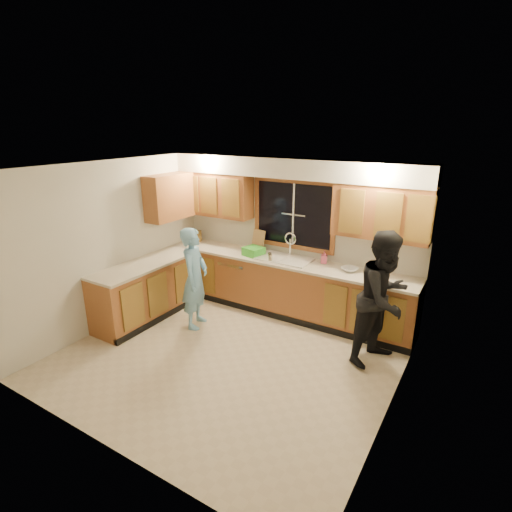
% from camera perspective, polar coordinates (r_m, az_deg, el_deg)
% --- Properties ---
extents(floor, '(4.20, 4.20, 0.00)m').
position_cam_1_polar(floor, '(5.56, -3.99, -14.16)').
color(floor, beige).
rests_on(floor, ground).
extents(ceiling, '(4.20, 4.20, 0.00)m').
position_cam_1_polar(ceiling, '(4.72, -4.68, 12.38)').
color(ceiling, white).
extents(wall_back, '(4.20, 0.00, 4.20)m').
position_cam_1_polar(wall_back, '(6.56, 5.34, 2.95)').
color(wall_back, beige).
rests_on(wall_back, ground).
extents(wall_left, '(0.00, 3.80, 3.80)m').
position_cam_1_polar(wall_left, '(6.40, -19.83, 1.51)').
color(wall_left, beige).
rests_on(wall_left, ground).
extents(wall_right, '(0.00, 3.80, 3.80)m').
position_cam_1_polar(wall_right, '(4.23, 19.76, -7.05)').
color(wall_right, beige).
rests_on(wall_right, ground).
extents(base_cabinets_back, '(4.20, 0.60, 0.88)m').
position_cam_1_polar(base_cabinets_back, '(6.57, 3.97, -4.46)').
color(base_cabinets_back, '#9B592D').
rests_on(base_cabinets_back, ground).
extents(base_cabinets_left, '(0.60, 1.90, 0.88)m').
position_cam_1_polar(base_cabinets_left, '(6.66, -15.13, -4.77)').
color(base_cabinets_left, '#9B592D').
rests_on(base_cabinets_left, ground).
extents(countertop_back, '(4.20, 0.63, 0.04)m').
position_cam_1_polar(countertop_back, '(6.40, 4.00, -0.71)').
color(countertop_back, beige).
rests_on(countertop_back, base_cabinets_back).
extents(countertop_left, '(0.63, 1.90, 0.04)m').
position_cam_1_polar(countertop_left, '(6.49, -15.37, -1.06)').
color(countertop_left, beige).
rests_on(countertop_left, base_cabinets_left).
extents(upper_cabinets_left, '(1.35, 0.33, 0.75)m').
position_cam_1_polar(upper_cabinets_left, '(7.03, -5.73, 8.77)').
color(upper_cabinets_left, '#9B592D').
rests_on(upper_cabinets_left, wall_back).
extents(upper_cabinets_right, '(1.35, 0.33, 0.75)m').
position_cam_1_polar(upper_cabinets_right, '(5.81, 17.55, 5.98)').
color(upper_cabinets_right, '#9B592D').
rests_on(upper_cabinets_right, wall_back).
extents(upper_cabinets_return, '(0.33, 0.90, 0.75)m').
position_cam_1_polar(upper_cabinets_return, '(6.89, -12.27, 8.26)').
color(upper_cabinets_return, '#9B592D').
rests_on(upper_cabinets_return, wall_left).
extents(soffit, '(4.20, 0.35, 0.30)m').
position_cam_1_polar(soffit, '(6.20, 4.91, 12.42)').
color(soffit, silver).
rests_on(soffit, wall_back).
extents(window_frame, '(1.44, 0.03, 1.14)m').
position_cam_1_polar(window_frame, '(6.47, 5.39, 5.92)').
color(window_frame, black).
rests_on(window_frame, wall_back).
extents(sink, '(0.86, 0.52, 0.57)m').
position_cam_1_polar(sink, '(6.43, 4.08, -0.96)').
color(sink, silver).
rests_on(sink, countertop_back).
extents(dishwasher, '(0.60, 0.56, 0.82)m').
position_cam_1_polar(dishwasher, '(6.98, -2.28, -3.32)').
color(dishwasher, white).
rests_on(dishwasher, floor).
extents(stove, '(0.58, 0.75, 0.90)m').
position_cam_1_polar(stove, '(6.32, -18.84, -6.35)').
color(stove, white).
rests_on(stove, floor).
extents(man, '(0.53, 0.66, 1.56)m').
position_cam_1_polar(man, '(6.08, -8.74, -3.15)').
color(man, '#75B3DE').
rests_on(man, floor).
extents(woman, '(0.93, 1.04, 1.77)m').
position_cam_1_polar(woman, '(5.34, 17.82, -5.78)').
color(woman, black).
rests_on(woman, floor).
extents(knife_block, '(0.14, 0.13, 0.20)m').
position_cam_1_polar(knife_block, '(7.44, -8.25, 2.86)').
color(knife_block, olive).
rests_on(knife_block, countertop_back).
extents(cutting_board, '(0.28, 0.16, 0.35)m').
position_cam_1_polar(cutting_board, '(6.82, 0.33, 2.30)').
color(cutting_board, tan).
rests_on(cutting_board, countertop_back).
extents(dish_crate, '(0.35, 0.33, 0.14)m').
position_cam_1_polar(dish_crate, '(6.57, -0.34, 0.67)').
color(dish_crate, green).
rests_on(dish_crate, countertop_back).
extents(soap_bottle, '(0.11, 0.11, 0.20)m').
position_cam_1_polar(soap_bottle, '(6.28, 9.71, -0.15)').
color(soap_bottle, '#DA5377').
rests_on(soap_bottle, countertop_back).
extents(bowl, '(0.31, 0.31, 0.06)m').
position_cam_1_polar(bowl, '(6.03, 13.24, -1.87)').
color(bowl, silver).
rests_on(bowl, countertop_back).
extents(can_left, '(0.08, 0.08, 0.11)m').
position_cam_1_polar(can_left, '(6.37, 2.00, -0.04)').
color(can_left, tan).
rests_on(can_left, countertop_back).
extents(can_right, '(0.08, 0.08, 0.12)m').
position_cam_1_polar(can_right, '(6.26, 2.05, -0.34)').
color(can_right, tan).
rests_on(can_right, countertop_back).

